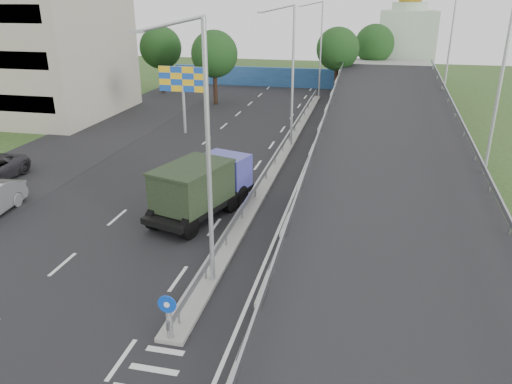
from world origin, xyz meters
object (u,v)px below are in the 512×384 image
(sign_bollard, at_px, (169,317))
(dump_truck, at_px, (202,186))
(lamp_post_near, at_px, (203,145))
(church, at_px, (406,40))
(lamp_post_mid, at_px, (290,70))
(lamp_post_far, at_px, (319,44))
(billboard, at_px, (183,83))

(sign_bollard, xyz_separation_m, dump_truck, (-2.24, 10.24, 0.61))
(lamp_post_near, height_order, church, church)
(church, distance_m, dump_truck, 49.27)
(lamp_post_near, height_order, dump_truck, lamp_post_near)
(lamp_post_mid, xyz_separation_m, church, (9.89, 34.00, -0.50))
(dump_truck, bearing_deg, lamp_post_near, -52.88)
(lamp_post_far, height_order, church, church)
(lamp_post_near, height_order, lamp_post_far, same)
(sign_bollard, bearing_deg, billboard, 109.21)
(billboard, xyz_separation_m, dump_truck, (6.76, -15.59, -2.54))
(lamp_post_far, distance_m, church, 17.15)
(lamp_post_near, xyz_separation_m, church, (9.89, 54.00, -0.50))
(church, xyz_separation_m, dump_truck, (-12.24, -47.59, -3.67))
(church, bearing_deg, lamp_post_far, -125.24)
(lamp_post_far, relative_size, church, 0.73)
(lamp_post_mid, bearing_deg, billboard, 167.62)
(sign_bollard, distance_m, billboard, 27.53)
(sign_bollard, xyz_separation_m, billboard, (-9.00, 25.83, 3.15))
(church, height_order, billboard, church)
(lamp_post_near, distance_m, dump_truck, 8.00)
(lamp_post_far, relative_size, dump_truck, 1.41)
(lamp_post_mid, xyz_separation_m, dump_truck, (-2.35, -13.59, -4.17))
(dump_truck, bearing_deg, lamp_post_far, 103.03)
(lamp_post_near, xyz_separation_m, lamp_post_mid, (0.00, 20.00, 0.00))
(lamp_post_mid, height_order, lamp_post_far, same)
(dump_truck, bearing_deg, billboard, 130.48)
(lamp_post_near, relative_size, billboard, 1.83)
(lamp_post_near, distance_m, billboard, 23.87)
(lamp_post_near, relative_size, church, 0.73)
(billboard, bearing_deg, church, 59.30)
(church, xyz_separation_m, billboard, (-19.00, -32.00, -1.12))
(lamp_post_mid, bearing_deg, dump_truck, -99.79)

